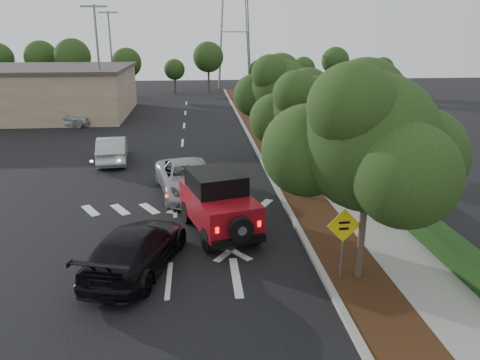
{
  "coord_description": "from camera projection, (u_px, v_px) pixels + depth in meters",
  "views": [
    {
      "loc": [
        0.94,
        -12.46,
        7.04
      ],
      "look_at": [
        2.41,
        3.0,
        2.1
      ],
      "focal_mm": 35.0,
      "sensor_mm": 36.0,
      "label": 1
    }
  ],
  "objects": [
    {
      "name": "silver_sedan_oncoming",
      "position": [
        112.0,
        149.0,
        26.25
      ],
      "size": [
        2.06,
        4.57,
        1.46
      ],
      "primitive_type": "imported",
      "rotation": [
        0.0,
        0.0,
        3.26
      ],
      "color": "#A6AAAE",
      "rests_on": "ground"
    },
    {
      "name": "speed_hump_sign",
      "position": [
        343.0,
        234.0,
        13.43
      ],
      "size": [
        1.01,
        0.09,
        2.15
      ],
      "rotation": [
        0.0,
        0.0,
        0.03
      ],
      "color": "slate",
      "rests_on": "ground"
    },
    {
      "name": "hedge",
      "position": [
        341.0,
        157.0,
        25.93
      ],
      "size": [
        0.8,
        70.0,
        0.8
      ],
      "primitive_type": "cube",
      "color": "black",
      "rests_on": "ground"
    },
    {
      "name": "sidewalk",
      "position": [
        316.0,
        163.0,
        25.91
      ],
      "size": [
        2.0,
        70.0,
        0.12
      ],
      "primitive_type": "cube",
      "color": "gray",
      "rests_on": "ground"
    },
    {
      "name": "street_tree_near",
      "position": [
        358.0,
        280.0,
        13.9
      ],
      "size": [
        3.8,
        3.8,
        5.92
      ],
      "primitive_type": null,
      "color": "black",
      "rests_on": "ground"
    },
    {
      "name": "street_tree_mid",
      "position": [
        305.0,
        199.0,
        20.54
      ],
      "size": [
        3.2,
        3.2,
        5.32
      ],
      "primitive_type": null,
      "color": "black",
      "rests_on": "ground"
    },
    {
      "name": "curb",
      "position": [
        264.0,
        164.0,
        25.64
      ],
      "size": [
        0.2,
        70.0,
        0.15
      ],
      "primitive_type": "cube",
      "color": "#9E9B93",
      "rests_on": "ground"
    },
    {
      "name": "terracotta_planter",
      "position": [
        384.0,
        203.0,
        17.86
      ],
      "size": [
        0.67,
        0.67,
        1.16
      ],
      "rotation": [
        0.0,
        0.0,
        -0.06
      ],
      "color": "brown",
      "rests_on": "ground"
    },
    {
      "name": "black_suv_oncoming",
      "position": [
        136.0,
        248.0,
        14.29
      ],
      "size": [
        3.31,
        5.27,
        1.42
      ],
      "primitive_type": "imported",
      "rotation": [
        0.0,
        0.0,
        2.85
      ],
      "color": "black",
      "rests_on": "ground"
    },
    {
      "name": "light_pole_a",
      "position": [
        104.0,
        122.0,
        37.95
      ],
      "size": [
        2.0,
        0.22,
        9.0
      ],
      "primitive_type": null,
      "color": "slate",
      "rests_on": "ground"
    },
    {
      "name": "transmission_tower",
      "position": [
        235.0,
        89.0,
        59.94
      ],
      "size": [
        7.0,
        4.0,
        28.0
      ],
      "primitive_type": null,
      "color": "slate",
      "rests_on": "ground"
    },
    {
      "name": "parked_suv",
      "position": [
        66.0,
        116.0,
        36.35
      ],
      "size": [
        4.63,
        2.7,
        1.48
      ],
      "primitive_type": "imported",
      "rotation": [
        0.0,
        0.0,
        1.34
      ],
      "color": "#B5B7BE",
      "rests_on": "ground"
    },
    {
      "name": "light_pole_b",
      "position": [
        115.0,
        101.0,
        49.24
      ],
      "size": [
        2.0,
        0.22,
        9.0
      ],
      "primitive_type": null,
      "color": "slate",
      "rests_on": "ground"
    },
    {
      "name": "street_tree_far",
      "position": [
        279.0,
        161.0,
        26.71
      ],
      "size": [
        3.4,
        3.4,
        5.62
      ],
      "primitive_type": null,
      "color": "black",
      "rests_on": "ground"
    },
    {
      "name": "ground",
      "position": [
        169.0,
        280.0,
        13.87
      ],
      "size": [
        120.0,
        120.0,
        0.0
      ],
      "primitive_type": "plane",
      "color": "black",
      "rests_on": "ground"
    },
    {
      "name": "planting_strip",
      "position": [
        282.0,
        164.0,
        25.74
      ],
      "size": [
        1.8,
        70.0,
        0.12
      ],
      "primitive_type": "cube",
      "color": "black",
      "rests_on": "ground"
    },
    {
      "name": "red_jeep",
      "position": [
        217.0,
        202.0,
        17.01
      ],
      "size": [
        2.92,
        4.55,
        2.23
      ],
      "rotation": [
        0.0,
        0.0,
        0.27
      ],
      "color": "black",
      "rests_on": "ground"
    },
    {
      "name": "silver_suv_ahead",
      "position": [
        188.0,
        178.0,
        20.99
      ],
      "size": [
        3.44,
        5.71,
        1.48
      ],
      "primitive_type": "imported",
      "rotation": [
        0.0,
        0.0,
        0.19
      ],
      "color": "#999BA0",
      "rests_on": "ground"
    }
  ]
}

